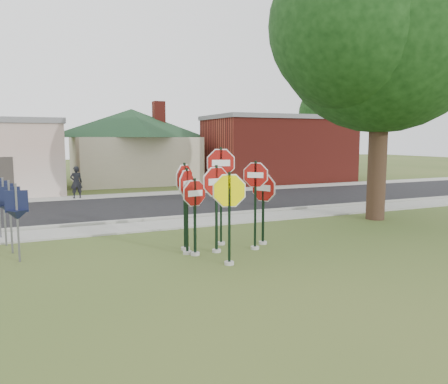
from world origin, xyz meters
name	(u,v)px	position (x,y,z in m)	size (l,w,h in m)	color
ground	(240,265)	(0.00, 0.00, 0.00)	(120.00, 120.00, 0.00)	#364F1D
sidewalk_near	(174,224)	(0.00, 5.50, 0.03)	(60.00, 1.60, 0.06)	gray
road	(145,207)	(0.00, 10.00, 0.02)	(60.00, 7.00, 0.04)	black
sidewalk_far	(126,195)	(0.00, 14.30, 0.03)	(60.00, 1.60, 0.06)	gray
curb	(166,218)	(0.00, 6.50, 0.07)	(60.00, 0.20, 0.14)	gray
stop_sign_center	(216,196)	(-0.06, 1.37, 1.56)	(1.11, 0.24, 2.51)	#A3A098
stop_sign_yellow	(229,206)	(-0.24, 0.13, 1.48)	(1.10, 0.32, 2.42)	#A3A098
stop_sign_left	(195,208)	(-0.71, 1.30, 1.28)	(0.95, 0.25, 2.16)	#A3A098
stop_sign_right	(255,194)	(1.06, 1.23, 1.58)	(0.76, 0.63, 2.59)	#A3A098
stop_sign_back_right	(221,180)	(0.39, 2.12, 1.91)	(1.09, 0.35, 2.98)	#A3A098
stop_sign_back_left	(185,193)	(-0.77, 1.94, 1.60)	(0.87, 0.73, 2.56)	#A3A098
stop_sign_far_right	(263,198)	(1.56, 1.68, 1.36)	(0.50, 1.03, 2.25)	#A3A098
stop_sign_far_left	(187,200)	(-0.86, 1.51, 1.49)	(0.76, 0.73, 2.43)	#A3A098
route_sign_row	(4,204)	(-5.40, 4.50, 1.22)	(1.43, 4.63, 2.00)	#59595E
building_house	(132,131)	(2.00, 22.00, 3.65)	(11.60, 11.60, 6.20)	#BCB295
building_brick	(278,148)	(12.00, 18.50, 2.40)	(10.20, 6.20, 4.75)	maroon
oak_tree	(383,23)	(7.50, 3.50, 7.33)	(11.65, 11.05, 11.37)	#302115
bg_tree_right	(328,113)	(22.00, 26.00, 5.58)	(5.60, 5.60, 8.40)	#302115
pedestrian	(76,182)	(-2.59, 14.00, 0.88)	(0.60, 0.39, 1.65)	black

